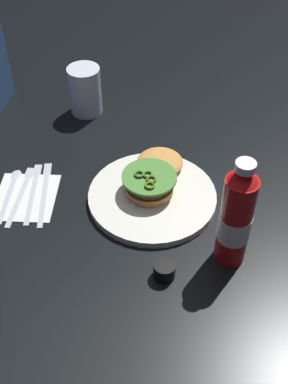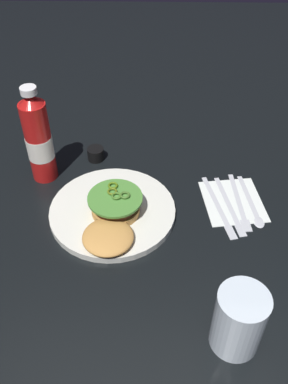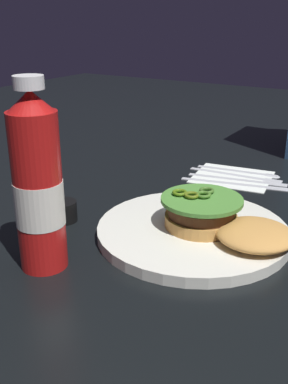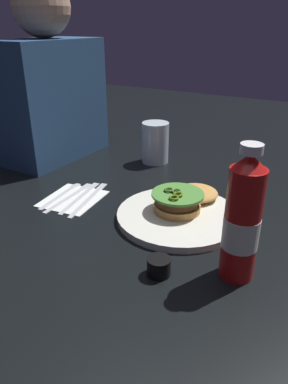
{
  "view_description": "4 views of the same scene",
  "coord_description": "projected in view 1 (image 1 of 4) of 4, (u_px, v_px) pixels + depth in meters",
  "views": [
    {
      "loc": [
        -0.86,
        -0.15,
        0.8
      ],
      "look_at": [
        -0.12,
        -0.02,
        0.07
      ],
      "focal_mm": 46.47,
      "sensor_mm": 36.0,
      "label": 1
    },
    {
      "loc": [
        0.61,
        0.06,
        0.71
      ],
      "look_at": [
        -0.1,
        0.05,
        0.04
      ],
      "focal_mm": 39.44,
      "sensor_mm": 36.0,
      "label": 2
    },
    {
      "loc": [
        0.19,
        -0.6,
        0.32
      ],
      "look_at": [
        -0.16,
        -0.03,
        0.05
      ],
      "focal_mm": 42.5,
      "sensor_mm": 36.0,
      "label": 3
    },
    {
      "loc": [
        -0.76,
        -0.34,
        0.42
      ],
      "look_at": [
        -0.13,
        0.03,
        0.08
      ],
      "focal_mm": 33.89,
      "sensor_mm": 36.0,
      "label": 4
    }
  ],
  "objects": [
    {
      "name": "steak_knife",
      "position": [
        33.0,
        188.0,
        1.15
      ],
      "size": [
        0.2,
        0.05,
        0.0
      ],
      "color": "silver",
      "rests_on": "napkin"
    },
    {
      "name": "condiment_cup",
      "position": [
        164.0,
        270.0,
        0.97
      ],
      "size": [
        0.04,
        0.04,
        0.03
      ],
      "primitive_type": "cylinder",
      "color": "black",
      "rests_on": "ground_plane"
    },
    {
      "name": "water_glass",
      "position": [
        85.0,
        90.0,
        1.34
      ],
      "size": [
        0.09,
        0.09,
        0.13
      ],
      "primitive_type": "cylinder",
      "color": "silver",
      "rests_on": "ground_plane"
    },
    {
      "name": "butter_knife",
      "position": [
        45.0,
        188.0,
        1.15
      ],
      "size": [
        0.21,
        0.06,
        0.0
      ],
      "color": "silver",
      "rests_on": "napkin"
    },
    {
      "name": "ketchup_bottle",
      "position": [
        236.0,
        218.0,
        0.94
      ],
      "size": [
        0.06,
        0.06,
        0.25
      ],
      "color": "red",
      "rests_on": "ground_plane"
    },
    {
      "name": "napkin",
      "position": [
        26.0,
        197.0,
        1.14
      ],
      "size": [
        0.17,
        0.16,
        0.0
      ],
      "primitive_type": "cube",
      "rotation": [
        0.0,
        0.0,
        0.14
      ],
      "color": "white",
      "rests_on": "ground_plane"
    },
    {
      "name": "fork_utensil",
      "position": [
        22.0,
        190.0,
        1.15
      ],
      "size": [
        0.2,
        0.03,
        0.0
      ],
      "color": "silver",
      "rests_on": "napkin"
    },
    {
      "name": "ground_plane",
      "position": [
        147.0,
        177.0,
        1.19
      ],
      "size": [
        3.0,
        3.0,
        0.0
      ],
      "primitive_type": "plane",
      "color": "black"
    },
    {
      "name": "dinner_plate",
      "position": [
        152.0,
        197.0,
        1.13
      ],
      "size": [
        0.29,
        0.29,
        0.02
      ],
      "primitive_type": "cylinder",
      "color": "silver",
      "rests_on": "ground_plane"
    },
    {
      "name": "spoon_utensil",
      "position": [
        11.0,
        187.0,
        1.16
      ],
      "size": [
        0.18,
        0.04,
        0.0
      ],
      "color": "silver",
      "rests_on": "napkin"
    },
    {
      "name": "burger_sandwich",
      "position": [
        153.0,
        175.0,
        1.14
      ],
      "size": [
        0.21,
        0.13,
        0.05
      ],
      "color": "#C88C45",
      "rests_on": "dinner_plate"
    }
  ]
}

